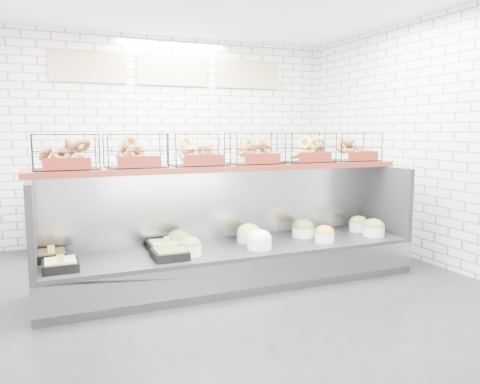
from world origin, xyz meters
name	(u,v)px	position (x,y,z in m)	size (l,w,h in m)	color
ground	(246,291)	(0.00, 0.00, 0.00)	(5.50, 5.50, 0.00)	black
room_shell	(224,90)	(0.00, 0.60, 2.06)	(5.02, 5.51, 3.01)	silver
display_case	(234,252)	(0.01, 0.34, 0.33)	(4.00, 0.90, 1.20)	black
bagel_shelf	(227,153)	(0.00, 0.52, 1.39)	(4.10, 0.50, 0.40)	#541B12
prep_counter	(180,209)	(-0.01, 2.43, 0.47)	(4.00, 0.60, 1.20)	#93969B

